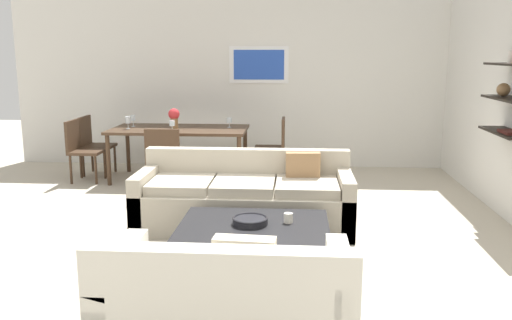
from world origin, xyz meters
name	(u,v)px	position (x,y,z in m)	size (l,w,h in m)	color
ground_plane	(227,237)	(0.00, 0.00, 0.00)	(18.00, 18.00, 0.00)	#BCB29E
back_wall_unit	(272,82)	(0.30, 3.53, 1.35)	(8.40, 0.09, 2.70)	silver
sofa_beige	(245,200)	(0.16, 0.34, 0.29)	(2.23, 0.90, 0.78)	#B2A893
loveseat_white	(228,304)	(0.27, -2.06, 0.29)	(1.52, 0.90, 0.78)	silver
coffee_table	(253,248)	(0.33, -0.80, 0.19)	(1.28, 1.08, 0.38)	black
decorative_bowl	(250,220)	(0.30, -0.75, 0.41)	(0.31, 0.31, 0.06)	black
candle_jar	(288,218)	(0.62, -0.68, 0.42)	(0.08, 0.08, 0.09)	silver
dining_table	(179,133)	(-0.99, 2.44, 0.69)	(1.94, 1.00, 0.75)	#422D1E
dining_chair_left_near	(81,146)	(-2.37, 2.22, 0.50)	(0.44, 0.44, 0.88)	#422D1E
dining_chair_left_far	(93,141)	(-2.37, 2.67, 0.50)	(0.44, 0.44, 0.88)	#422D1E
dining_chair_right_far	(275,144)	(0.38, 2.67, 0.50)	(0.44, 0.44, 0.88)	#422D1E
dining_chair_foot	(165,157)	(-0.99, 1.53, 0.50)	(0.44, 0.44, 0.88)	#422D1E
wine_glass_left_near	(128,120)	(-1.70, 2.32, 0.87)	(0.08, 0.08, 0.18)	silver
wine_glass_foot	(172,124)	(-0.99, 2.00, 0.87)	(0.07, 0.07, 0.17)	silver
wine_glass_right_far	(229,121)	(-0.28, 2.57, 0.85)	(0.08, 0.08, 0.14)	silver
wine_glass_left_far	(133,118)	(-1.70, 2.57, 0.87)	(0.07, 0.07, 0.17)	silver
centerpiece_vase	(174,117)	(-1.05, 2.40, 0.92)	(0.16, 0.16, 0.29)	olive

